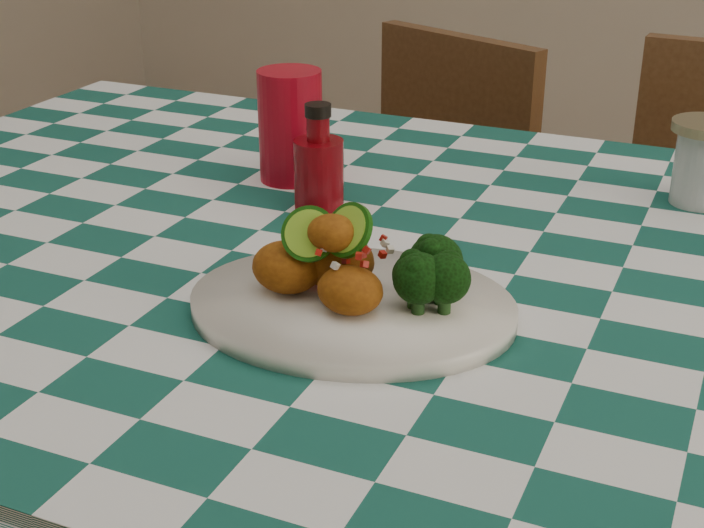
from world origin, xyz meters
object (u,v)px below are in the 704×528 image
at_px(mason_jar, 704,163).
at_px(wooden_chair_left, 392,262).
at_px(fried_chicken_pile, 336,256).
at_px(plate, 352,307).
at_px(ketchup_bottle, 319,157).
at_px(red_tumbler, 290,126).

xyz_separation_m(mason_jar, wooden_chair_left, (-0.57, 0.43, -0.41)).
relative_size(mason_jar, wooden_chair_left, 0.12).
distance_m(fried_chicken_pile, mason_jar, 0.54).
distance_m(mason_jar, wooden_chair_left, 0.83).
xyz_separation_m(plate, wooden_chair_left, (-0.30, 0.88, -0.37)).
xyz_separation_m(plate, fried_chicken_pile, (-0.02, 0.00, 0.05)).
distance_m(plate, wooden_chair_left, 1.00).
height_order(mason_jar, wooden_chair_left, mason_jar).
height_order(ketchup_bottle, wooden_chair_left, ketchup_bottle).
bearing_deg(ketchup_bottle, red_tumbler, 134.39).
relative_size(red_tumbler, mason_jar, 1.39).
bearing_deg(plate, fried_chicken_pile, 180.00).
distance_m(red_tumbler, mason_jar, 0.53).
relative_size(ketchup_bottle, mason_jar, 1.25).
xyz_separation_m(red_tumbler, wooden_chair_left, (-0.06, 0.55, -0.44)).
height_order(fried_chicken_pile, mason_jar, mason_jar).
height_order(plate, fried_chicken_pile, fried_chicken_pile).
bearing_deg(fried_chicken_pile, plate, 0.00).
height_order(plate, mason_jar, mason_jar).
bearing_deg(fried_chicken_pile, ketchup_bottle, 118.69).
bearing_deg(ketchup_bottle, fried_chicken_pile, -61.31).
height_order(ketchup_bottle, mason_jar, ketchup_bottle).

